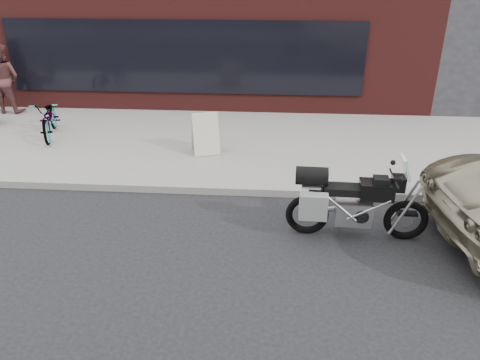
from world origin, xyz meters
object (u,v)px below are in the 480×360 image
Objects in this scene: bicycle_front at (49,118)px; cafe_patron_left at (3,78)px; sandwich_sign at (205,133)px; motorcycle at (348,203)px.

bicycle_front is 2.89m from cafe_patron_left.
cafe_patron_left is at bearing 137.69° from sandwich_sign.
cafe_patron_left reaches higher than bicycle_front.
cafe_patron_left reaches higher than sandwich_sign.
cafe_patron_left is at bearing 148.97° from motorcycle.
sandwich_sign is 6.69m from cafe_patron_left.
bicycle_front is 4.07m from sandwich_sign.
cafe_patron_left is (-6.11, 2.67, 0.50)m from sandwich_sign.
motorcycle is 10.65m from cafe_patron_left.
sandwich_sign is (3.99, -0.77, -0.01)m from bicycle_front.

